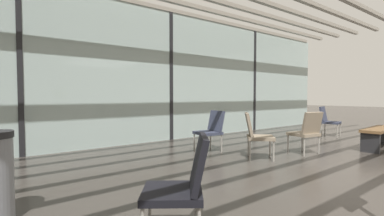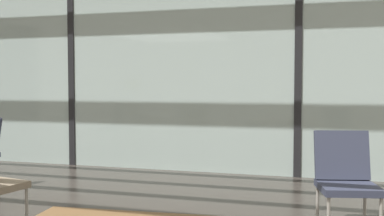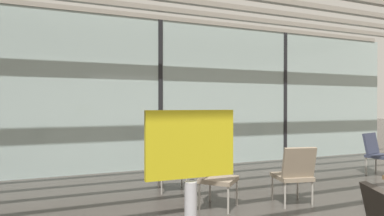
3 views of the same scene
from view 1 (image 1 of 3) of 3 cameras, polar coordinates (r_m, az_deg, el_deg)
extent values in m
cube|color=#A3B7B2|center=(7.63, -4.45, 6.43)|extent=(14.00, 0.08, 3.43)
cube|color=black|center=(6.38, -31.71, 6.84)|extent=(0.10, 0.12, 3.43)
cube|color=black|center=(7.63, -4.45, 6.43)|extent=(0.10, 0.12, 3.43)
cube|color=black|center=(10.02, 12.47, 5.44)|extent=(0.10, 0.12, 3.43)
cube|color=gray|center=(7.44, -1.46, 20.41)|extent=(13.72, 0.12, 0.10)
cube|color=gray|center=(7.95, -4.49, 19.21)|extent=(13.72, 0.12, 0.10)
ellipsoid|color=silver|center=(12.53, -10.65, 7.16)|extent=(10.22, 4.44, 4.44)
sphere|color=#9D9DA0|center=(11.15, -32.75, 7.40)|extent=(2.44, 2.44, 2.44)
sphere|color=black|center=(9.59, -20.03, 10.51)|extent=(0.28, 0.28, 0.28)
sphere|color=black|center=(9.91, -15.00, 10.31)|extent=(0.28, 0.28, 0.28)
sphere|color=black|center=(10.30, -10.34, 10.05)|extent=(0.28, 0.28, 0.28)
sphere|color=black|center=(10.75, -6.04, 9.76)|extent=(0.28, 0.28, 0.28)
sphere|color=black|center=(11.26, -2.12, 9.44)|extent=(0.28, 0.28, 0.28)
sphere|color=black|center=(11.81, 1.45, 9.12)|extent=(0.28, 0.28, 0.28)
cube|color=#7F705B|center=(5.46, 13.79, -5.88)|extent=(0.68, 0.68, 0.06)
cube|color=#7F705B|center=(5.41, 11.55, -3.28)|extent=(0.44, 0.44, 0.44)
cylinder|color=gray|center=(5.32, 16.30, -8.48)|extent=(0.03, 0.03, 0.37)
cylinder|color=gray|center=(5.73, 15.62, -7.69)|extent=(0.03, 0.03, 0.37)
cylinder|color=gray|center=(5.27, 11.74, -8.54)|extent=(0.03, 0.03, 0.37)
cylinder|color=gray|center=(5.68, 11.39, -7.73)|extent=(0.03, 0.03, 0.37)
cube|color=#7F705B|center=(6.23, 21.74, -4.96)|extent=(0.57, 0.57, 0.06)
cube|color=#7F705B|center=(6.07, 23.31, -2.81)|extent=(0.50, 0.23, 0.44)
cylinder|color=gray|center=(6.56, 21.54, -6.49)|extent=(0.03, 0.03, 0.37)
cylinder|color=gray|center=(6.25, 18.97, -6.89)|extent=(0.03, 0.03, 0.37)
cylinder|color=gray|center=(6.29, 24.43, -6.92)|extent=(0.03, 0.03, 0.37)
cylinder|color=gray|center=(5.97, 21.89, -7.37)|extent=(0.03, 0.03, 0.37)
cube|color=#33384C|center=(9.24, 26.47, -2.67)|extent=(0.58, 0.58, 0.06)
cube|color=#33384C|center=(9.27, 25.20, -1.08)|extent=(0.50, 0.25, 0.44)
cylinder|color=gray|center=(9.02, 27.48, -4.18)|extent=(0.03, 0.03, 0.37)
cylinder|color=gray|center=(9.43, 27.96, -3.91)|extent=(0.03, 0.03, 0.37)
cylinder|color=gray|center=(9.10, 24.88, -4.07)|extent=(0.03, 0.03, 0.37)
cylinder|color=gray|center=(9.51, 25.46, -3.81)|extent=(0.03, 0.03, 0.37)
cube|color=#33384C|center=(5.99, 3.22, -5.08)|extent=(0.55, 0.55, 0.06)
cube|color=#33384C|center=(6.08, 4.93, -2.61)|extent=(0.21, 0.50, 0.44)
cylinder|color=gray|center=(6.09, 0.47, -7.00)|extent=(0.03, 0.03, 0.37)
cylinder|color=gray|center=(5.73, 2.59, -7.60)|extent=(0.03, 0.03, 0.37)
cylinder|color=gray|center=(6.31, 3.79, -6.67)|extent=(0.03, 0.03, 0.37)
cylinder|color=gray|center=(5.97, 6.03, -7.21)|extent=(0.03, 0.03, 0.37)
cube|color=black|center=(2.38, -4.05, -16.90)|extent=(0.67, 0.67, 0.06)
cube|color=black|center=(2.31, 1.37, -11.03)|extent=(0.40, 0.47, 0.44)
cylinder|color=gray|center=(2.67, -8.59, -19.65)|extent=(0.03, 0.03, 0.37)
cylinder|color=gray|center=(2.65, 1.02, -19.78)|extent=(0.03, 0.03, 0.37)
cube|color=brown|center=(7.57, 33.84, -3.61)|extent=(1.53, 0.53, 0.06)
cube|color=#262628|center=(6.95, 32.56, -6.04)|extent=(0.06, 0.36, 0.41)
camera|label=2|loc=(8.20, 53.64, 2.19)|focal=43.87mm
camera|label=3|loc=(2.40, 69.85, 7.38)|focal=29.51mm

